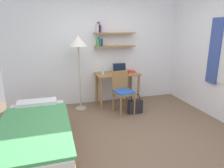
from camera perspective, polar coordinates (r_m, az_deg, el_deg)
The scene contains 10 objects.
ground_plane at distance 3.48m, azimuth 5.14°, elevation -15.62°, with size 5.28×5.28×0.00m, color brown.
wall_back at distance 4.94m, azimuth -3.22°, elevation 9.72°, with size 4.40×0.27×2.60m.
bed at distance 3.27m, azimuth -20.68°, elevation -13.98°, with size 0.98×2.05×0.54m.
desk at distance 4.84m, azimuth 1.46°, elevation 1.33°, with size 1.00×0.58×0.76m.
desk_chair at distance 4.39m, azimuth 2.99°, elevation -1.71°, with size 0.46×0.48×0.90m.
standing_lamp at distance 4.43m, azimuth -9.44°, elevation 10.73°, with size 0.39×0.39×1.65m.
laptop at distance 4.84m, azimuth 2.27°, elevation 3.80°, with size 0.33×0.23×0.22m.
water_bottle at distance 4.64m, azimuth -2.59°, elevation 3.86°, with size 0.06×0.06×0.20m, color silver.
book_stack at distance 4.94m, azimuth 5.35°, elevation 3.57°, with size 0.18×0.20×0.05m.
handbag at distance 4.46m, azimuth 6.55°, elevation -6.25°, with size 0.31×0.13×0.44m.
Camera 1 is at (-1.14, -2.76, 1.78)m, focal length 32.49 mm.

